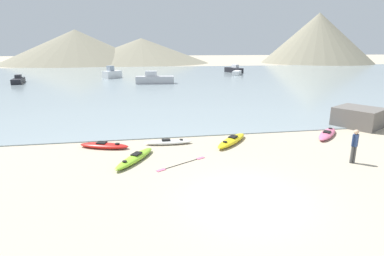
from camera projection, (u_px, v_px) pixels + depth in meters
The scene contains 19 objects.
ground_plane at pixel (247, 199), 10.79m from camera, with size 400.00×400.00×0.00m, color tan.
bay_water at pixel (160, 79), 51.67m from camera, with size 160.00×70.00×0.06m, color gray.
far_hill_left at pixel (71, 53), 101.85m from camera, with size 47.67×47.67×7.04m, color gray.
far_hill_midleft at pixel (76, 47), 101.21m from camera, with size 49.06×49.06×11.13m, color gray.
far_hill_midright at pixel (142, 51), 105.95m from camera, with size 47.49×47.49×8.48m, color gray.
far_hill_right at pixel (317, 38), 103.89m from camera, with size 37.41×37.41×16.82m, color gray.
kayak_on_sand_0 at pixel (104, 145), 16.26m from camera, with size 2.84×1.59×0.33m.
kayak_on_sand_1 at pixel (168, 142), 16.90m from camera, with size 2.68×0.70×0.29m.
kayak_on_sand_2 at pixel (327, 134), 18.44m from camera, with size 2.75×2.75×0.35m.
kayak_on_sand_3 at pixel (232, 140), 17.06m from camera, with size 2.68×2.86×0.38m.
kayak_on_sand_4 at pixel (135, 158), 14.39m from camera, with size 2.16×3.02×0.35m.
person_near_foreground at pixel (355, 144), 13.96m from camera, with size 0.33×0.29×1.63m.
moored_boat_0 at pixel (18, 80), 45.33m from camera, with size 2.23×4.95×1.24m.
moored_boat_1 at pixel (155, 79), 44.75m from camera, with size 5.75×2.20×1.85m.
moored_boat_2 at pixel (234, 70), 64.49m from camera, with size 2.95×5.20×1.74m.
moored_boat_3 at pixel (112, 74), 52.68m from camera, with size 3.37×3.33×2.16m.
moored_boat_4 at pixel (237, 73), 58.95m from camera, with size 2.76×3.65×0.80m.
loose_paddle at pixel (182, 164), 14.04m from camera, with size 2.50×1.54×0.03m.
shoreline_rock at pixel (358, 117), 20.63m from camera, with size 2.74×2.60×1.30m, color #605B56.
Camera 1 is at (-3.67, -9.25, 5.29)m, focal length 28.00 mm.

